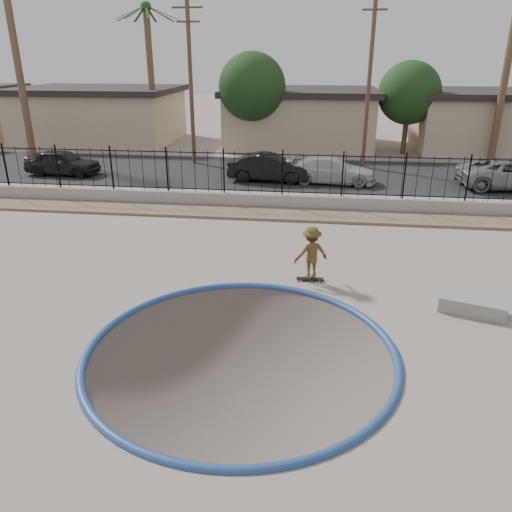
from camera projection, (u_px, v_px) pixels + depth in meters
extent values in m
cube|color=gray|center=(284.00, 220.00, 23.48)|extent=(120.00, 120.00, 2.20)
torus|color=navy|center=(241.00, 352.00, 11.13)|extent=(7.04, 7.04, 0.20)
cube|color=#897B5A|center=(280.00, 214.00, 20.48)|extent=(42.00, 1.60, 0.11)
cube|color=#9E948A|center=(282.00, 201.00, 21.39)|extent=(42.00, 0.45, 0.60)
cube|color=black|center=(282.00, 192.00, 21.24)|extent=(40.00, 0.04, 0.03)
cube|color=black|center=(283.00, 155.00, 20.64)|extent=(40.00, 0.04, 0.04)
cube|color=black|center=(291.00, 173.00, 27.66)|extent=(90.00, 8.00, 0.04)
cube|color=tan|center=(101.00, 117.00, 37.50)|extent=(11.00, 8.00, 3.50)
cube|color=#292421|center=(98.00, 90.00, 36.77)|extent=(11.60, 8.60, 0.40)
cube|color=tan|center=(300.00, 120.00, 35.73)|extent=(10.00, 8.00, 3.50)
cube|color=#292421|center=(301.00, 92.00, 34.99)|extent=(10.60, 8.60, 0.40)
cube|color=tan|center=(505.00, 123.00, 34.07)|extent=(12.00, 8.00, 3.50)
cube|color=#292421|center=(511.00, 93.00, 33.34)|extent=(12.60, 8.60, 0.40)
cylinder|color=brown|center=(18.00, 66.00, 30.36)|extent=(0.44, 0.44, 11.00)
cylinder|color=brown|center=(151.00, 80.00, 33.58)|extent=(0.44, 0.44, 9.00)
sphere|color=#1E4919|center=(146.00, 7.00, 31.90)|extent=(0.70, 0.70, 0.70)
cylinder|color=brown|center=(505.00, 75.00, 28.95)|extent=(0.44, 0.44, 10.00)
cylinder|color=#473323|center=(191.00, 85.00, 28.51)|extent=(0.24, 0.24, 9.00)
cube|color=#473323|center=(187.00, 7.00, 27.01)|extent=(1.70, 0.10, 0.10)
cube|color=#473323|center=(188.00, 22.00, 27.27)|extent=(1.30, 0.10, 0.10)
cylinder|color=#473323|center=(369.00, 82.00, 27.24)|extent=(0.24, 0.24, 9.50)
cube|color=#473323|center=(375.00, 10.00, 25.90)|extent=(1.30, 0.10, 0.10)
cylinder|color=#473323|center=(252.00, 130.00, 32.96)|extent=(0.34, 0.34, 3.00)
sphere|color=#143311|center=(252.00, 87.00, 31.95)|extent=(4.32, 4.32, 4.32)
cylinder|color=#473323|center=(405.00, 132.00, 32.75)|extent=(0.34, 0.34, 2.75)
sphere|color=#143311|center=(409.00, 93.00, 31.81)|extent=(3.96, 3.96, 3.96)
imported|color=brown|center=(311.00, 256.00, 14.34)|extent=(1.16, 0.94, 1.56)
cube|color=black|center=(310.00, 279.00, 14.61)|extent=(0.80, 0.24, 0.02)
cylinder|color=silver|center=(301.00, 281.00, 14.57)|extent=(0.05, 0.03, 0.05)
cylinder|color=silver|center=(301.00, 278.00, 14.71)|extent=(0.05, 0.03, 0.05)
cylinder|color=silver|center=(319.00, 281.00, 14.54)|extent=(0.05, 0.03, 0.05)
cylinder|color=silver|center=(319.00, 279.00, 14.67)|extent=(0.05, 0.03, 0.05)
cube|color=gray|center=(472.00, 306.00, 12.76)|extent=(1.74, 1.16, 0.40)
imported|color=black|center=(63.00, 162.00, 27.01)|extent=(4.03, 1.73, 1.36)
imported|color=black|center=(270.00, 168.00, 25.67)|extent=(4.30, 1.69, 1.39)
imported|color=silver|center=(332.00, 170.00, 25.31)|extent=(4.60, 2.14, 1.30)
imported|color=gray|center=(511.00, 174.00, 24.24)|extent=(5.28, 2.79, 1.42)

